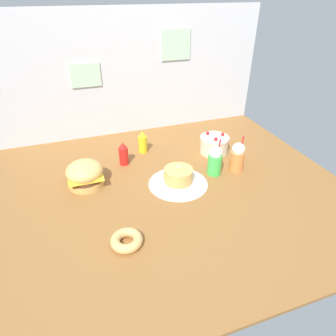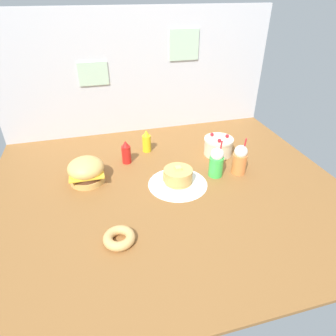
{
  "view_description": "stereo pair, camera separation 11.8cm",
  "coord_description": "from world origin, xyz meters",
  "px_view_note": "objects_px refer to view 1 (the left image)",
  "views": [
    {
      "loc": [
        -0.52,
        -1.47,
        1.14
      ],
      "look_at": [
        0.02,
        0.08,
        0.11
      ],
      "focal_mm": 30.97,
      "sensor_mm": 36.0,
      "label": 1
    },
    {
      "loc": [
        -0.41,
        -1.5,
        1.14
      ],
      "look_at": [
        0.02,
        0.08,
        0.11
      ],
      "focal_mm": 30.97,
      "sensor_mm": 36.0,
      "label": 2
    }
  ],
  "objects_px": {
    "burger": "(85,174)",
    "donut_pink_glaze": "(127,240)",
    "pancake_stack": "(178,177)",
    "cream_soda_cup": "(215,160)",
    "mustard_bottle": "(143,142)",
    "ketchup_bottle": "(124,154)",
    "orange_float_cup": "(237,157)",
    "layer_cake": "(214,144)"
  },
  "relations": [
    {
      "from": "pancake_stack",
      "to": "orange_float_cup",
      "type": "xyz_separation_m",
      "value": [
        0.46,
        0.03,
        0.05
      ]
    },
    {
      "from": "layer_cake",
      "to": "cream_soda_cup",
      "type": "bearing_deg",
      "value": -116.35
    },
    {
      "from": "donut_pink_glaze",
      "to": "cream_soda_cup",
      "type": "bearing_deg",
      "value": 31.88
    },
    {
      "from": "layer_cake",
      "to": "donut_pink_glaze",
      "type": "xyz_separation_m",
      "value": [
        -0.87,
        -0.74,
        -0.04
      ]
    },
    {
      "from": "orange_float_cup",
      "to": "donut_pink_glaze",
      "type": "xyz_separation_m",
      "value": [
        -0.91,
        -0.45,
        -0.08
      ]
    },
    {
      "from": "mustard_bottle",
      "to": "orange_float_cup",
      "type": "xyz_separation_m",
      "value": [
        0.57,
        -0.48,
        0.02
      ]
    },
    {
      "from": "layer_cake",
      "to": "cream_soda_cup",
      "type": "distance_m",
      "value": 0.31
    },
    {
      "from": "burger",
      "to": "pancake_stack",
      "type": "height_order",
      "value": "burger"
    },
    {
      "from": "ketchup_bottle",
      "to": "orange_float_cup",
      "type": "relative_size",
      "value": 0.67
    },
    {
      "from": "pancake_stack",
      "to": "layer_cake",
      "type": "bearing_deg",
      "value": 36.64
    },
    {
      "from": "pancake_stack",
      "to": "layer_cake",
      "type": "relative_size",
      "value": 1.36
    },
    {
      "from": "ketchup_bottle",
      "to": "mustard_bottle",
      "type": "bearing_deg",
      "value": 36.72
    },
    {
      "from": "layer_cake",
      "to": "mustard_bottle",
      "type": "relative_size",
      "value": 1.25
    },
    {
      "from": "ketchup_bottle",
      "to": "donut_pink_glaze",
      "type": "xyz_separation_m",
      "value": [
        -0.15,
        -0.79,
        -0.06
      ]
    },
    {
      "from": "ketchup_bottle",
      "to": "cream_soda_cup",
      "type": "height_order",
      "value": "cream_soda_cup"
    },
    {
      "from": "burger",
      "to": "cream_soda_cup",
      "type": "relative_size",
      "value": 0.88
    },
    {
      "from": "layer_cake",
      "to": "ketchup_bottle",
      "type": "distance_m",
      "value": 0.72
    },
    {
      "from": "burger",
      "to": "cream_soda_cup",
      "type": "distance_m",
      "value": 0.89
    },
    {
      "from": "pancake_stack",
      "to": "mustard_bottle",
      "type": "relative_size",
      "value": 1.7
    },
    {
      "from": "ketchup_bottle",
      "to": "mustard_bottle",
      "type": "relative_size",
      "value": 1.0
    },
    {
      "from": "pancake_stack",
      "to": "cream_soda_cup",
      "type": "distance_m",
      "value": 0.3
    },
    {
      "from": "mustard_bottle",
      "to": "orange_float_cup",
      "type": "distance_m",
      "value": 0.75
    },
    {
      "from": "burger",
      "to": "mustard_bottle",
      "type": "distance_m",
      "value": 0.57
    },
    {
      "from": "cream_soda_cup",
      "to": "orange_float_cup",
      "type": "bearing_deg",
      "value": -3.07
    },
    {
      "from": "burger",
      "to": "donut_pink_glaze",
      "type": "relative_size",
      "value": 1.43
    },
    {
      "from": "ketchup_bottle",
      "to": "cream_soda_cup",
      "type": "xyz_separation_m",
      "value": [
        0.58,
        -0.34,
        0.02
      ]
    },
    {
      "from": "cream_soda_cup",
      "to": "layer_cake",
      "type": "bearing_deg",
      "value": 63.65
    },
    {
      "from": "pancake_stack",
      "to": "layer_cake",
      "type": "height_order",
      "value": "layer_cake"
    },
    {
      "from": "burger",
      "to": "cream_soda_cup",
      "type": "height_order",
      "value": "cream_soda_cup"
    },
    {
      "from": "pancake_stack",
      "to": "ketchup_bottle",
      "type": "bearing_deg",
      "value": 127.69
    },
    {
      "from": "pancake_stack",
      "to": "orange_float_cup",
      "type": "relative_size",
      "value": 1.13
    },
    {
      "from": "burger",
      "to": "orange_float_cup",
      "type": "bearing_deg",
      "value": -9.25
    },
    {
      "from": "pancake_stack",
      "to": "donut_pink_glaze",
      "type": "height_order",
      "value": "pancake_stack"
    },
    {
      "from": "layer_cake",
      "to": "mustard_bottle",
      "type": "bearing_deg",
      "value": 160.0
    },
    {
      "from": "burger",
      "to": "layer_cake",
      "type": "bearing_deg",
      "value": 6.69
    },
    {
      "from": "orange_float_cup",
      "to": "donut_pink_glaze",
      "type": "bearing_deg",
      "value": -153.74
    },
    {
      "from": "mustard_bottle",
      "to": "donut_pink_glaze",
      "type": "bearing_deg",
      "value": -109.9
    },
    {
      "from": "ketchup_bottle",
      "to": "mustard_bottle",
      "type": "xyz_separation_m",
      "value": [
        0.18,
        0.14,
        0.0
      ]
    },
    {
      "from": "layer_cake",
      "to": "mustard_bottle",
      "type": "xyz_separation_m",
      "value": [
        -0.53,
        0.19,
        0.01
      ]
    },
    {
      "from": "layer_cake",
      "to": "orange_float_cup",
      "type": "bearing_deg",
      "value": -83.31
    },
    {
      "from": "cream_soda_cup",
      "to": "burger",
      "type": "bearing_deg",
      "value": 169.55
    },
    {
      "from": "pancake_stack",
      "to": "mustard_bottle",
      "type": "xyz_separation_m",
      "value": [
        -0.11,
        0.51,
        0.03
      ]
    }
  ]
}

